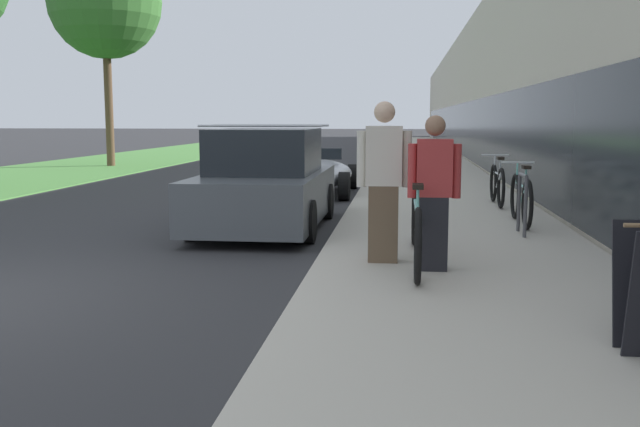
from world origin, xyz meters
name	(u,v)px	position (x,y,z in m)	size (l,w,h in m)	color
sidewalk_slab	(423,163)	(5.17, 21.00, 0.05)	(3.42, 70.00, 0.11)	#BCB5A5
storefront_facade	(565,95)	(11.91, 29.00, 2.77)	(10.01, 70.00, 5.55)	beige
lawn_strip	(153,156)	(-6.70, 25.00, 0.01)	(5.69, 70.00, 0.03)	#518E42
tandem_bicycle	(416,227)	(4.58, 2.07, 0.51)	(0.52, 2.93, 0.95)	black
person_rider	(434,193)	(4.76, 1.69, 0.93)	(0.55, 0.22, 1.63)	black
person_bystander	(384,182)	(4.22, 2.08, 1.00)	(0.61, 0.24, 1.78)	brown
bike_rack_hoop	(522,197)	(6.08, 4.20, 0.62)	(0.05, 0.60, 0.84)	#4C4C51
cruiser_bike_nearest	(521,199)	(6.22, 5.18, 0.50)	(0.52, 1.84, 0.92)	black
cruiser_bike_middle	(497,184)	(6.17, 7.60, 0.49)	(0.52, 1.80, 0.92)	black
parked_sedan_curbside	(266,184)	(2.33, 4.96, 0.69)	(1.86, 4.06, 1.61)	#4C5156
vintage_roadster_curbside	(313,174)	(2.39, 10.17, 0.44)	(1.87, 4.37, 1.01)	silver
street_tree_far	(105,2)	(-5.91, 18.53, 5.68)	(3.89, 3.89, 7.65)	brown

